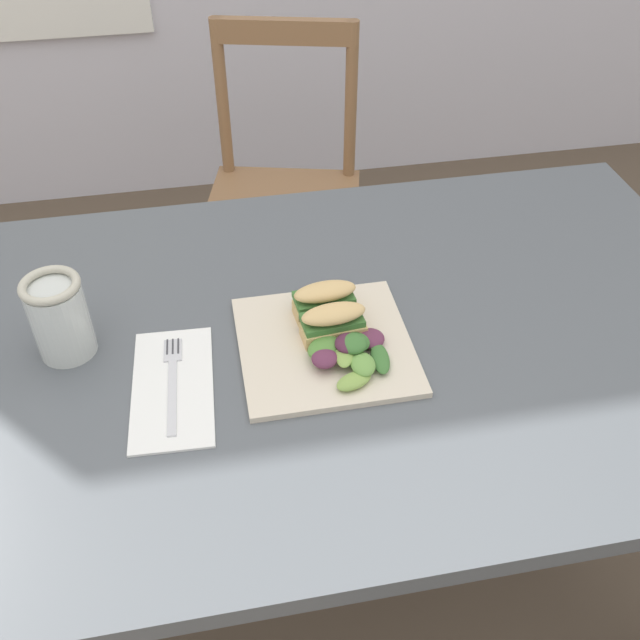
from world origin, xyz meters
TOP-DOWN VIEW (x-y plane):
  - dining_table at (0.11, 0.15)m, footprint 1.34×0.82m
  - chair_wooden_far at (0.16, 1.02)m, footprint 0.49×0.49m
  - plate_lunch at (0.10, 0.12)m, footprint 0.25×0.25m
  - sandwich_half_front at (0.11, 0.14)m, footprint 0.10×0.06m
  - sandwich_half_back at (0.11, 0.19)m, footprint 0.10×0.06m
  - salad_mixed_greens at (0.13, 0.09)m, footprint 0.13×0.14m
  - napkin_folded at (-0.13, 0.08)m, footprint 0.12×0.24m
  - fork_on_napkin at (-0.12, 0.10)m, footprint 0.03×0.19m
  - mason_jar_iced_tea at (-0.27, 0.19)m, footprint 0.08×0.08m

SIDE VIEW (x-z plane):
  - chair_wooden_far at x=0.16m, z-range 0.01..0.88m
  - dining_table at x=0.11m, z-range 0.24..0.98m
  - napkin_folded at x=-0.13m, z-range 0.74..0.74m
  - plate_lunch at x=0.10m, z-range 0.74..0.75m
  - fork_on_napkin at x=-0.12m, z-range 0.74..0.75m
  - salad_mixed_greens at x=0.13m, z-range 0.75..0.78m
  - sandwich_half_front at x=0.11m, z-range 0.75..0.81m
  - sandwich_half_back at x=0.11m, z-range 0.75..0.81m
  - mason_jar_iced_tea at x=-0.27m, z-range 0.73..0.86m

